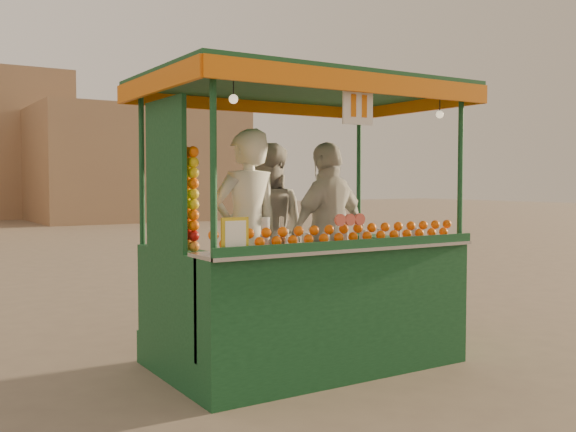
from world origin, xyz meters
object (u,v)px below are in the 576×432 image
vendor_middle (266,232)px  vendor_right (329,232)px  vendor_left (247,233)px  juice_cart (303,275)px

vendor_middle → vendor_right: (0.51, -0.41, 0.00)m
vendor_middle → vendor_left: bearing=88.4°
vendor_left → vendor_middle: size_ratio=1.05×
vendor_middle → vendor_right: bearing=-175.0°
vendor_left → vendor_right: bearing=-179.1°
vendor_left → vendor_middle: vendor_left is taller
juice_cart → vendor_middle: 0.80m
juice_cart → vendor_middle: (0.01, 0.72, 0.35)m
juice_cart → vendor_left: size_ratio=1.55×
vendor_middle → juice_cart: bearing=132.4°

